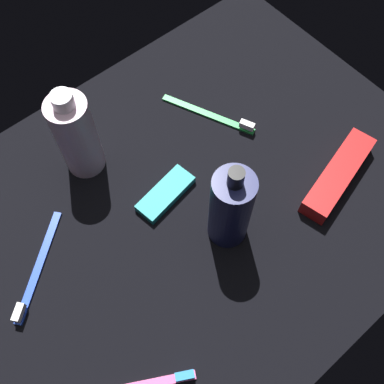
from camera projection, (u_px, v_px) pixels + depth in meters
ground_plane at (192, 202)px, 75.51cm from camera, size 84.00×64.00×1.20cm
lotion_bottle at (231, 208)px, 65.51cm from camera, size 6.15×6.15×18.34cm
bodywash_bottle at (76, 135)px, 71.15cm from camera, size 6.43×6.43×17.72cm
toothbrush_green at (214, 115)px, 82.09cm from camera, size 8.46×16.91×2.10cm
toothbrush_blue at (36, 272)px, 68.80cm from camera, size 14.72×12.29×2.10cm
toothpaste_box_red at (338, 175)px, 75.32cm from camera, size 18.14×8.48×3.20cm
snack_bar_teal at (166, 194)px, 74.69cm from camera, size 10.91×5.62×1.50cm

